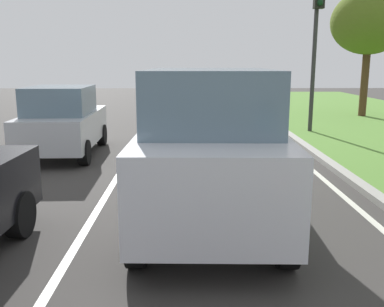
{
  "coord_description": "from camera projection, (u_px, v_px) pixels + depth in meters",
  "views": [
    {
      "loc": [
        0.77,
        3.52,
        2.38
      ],
      "look_at": [
        0.84,
        9.05,
        1.2
      ],
      "focal_mm": 40.35,
      "sensor_mm": 36.0,
      "label": 1
    }
  ],
  "objects": [
    {
      "name": "ground_plane",
      "position": [
        156.0,
        159.0,
        10.74
      ],
      "size": [
        60.0,
        60.0,
        0.0
      ],
      "primitive_type": "plane",
      "color": "#383533"
    },
    {
      "name": "lane_line_center",
      "position": [
        128.0,
        159.0,
        10.73
      ],
      "size": [
        0.12,
        32.0,
        0.01
      ],
      "primitive_type": "cube",
      "color": "silver",
      "rests_on": "ground"
    },
    {
      "name": "lane_line_right_edge",
      "position": [
        300.0,
        159.0,
        10.78
      ],
      "size": [
        0.12,
        32.0,
        0.01
      ],
      "primitive_type": "cube",
      "color": "silver",
      "rests_on": "ground"
    },
    {
      "name": "curb_right",
      "position": [
        320.0,
        157.0,
        10.78
      ],
      "size": [
        0.24,
        48.0,
        0.12
      ],
      "primitive_type": "cube",
      "color": "#9E9B93",
      "rests_on": "ground"
    },
    {
      "name": "car_suv_ahead",
      "position": [
        209.0,
        146.0,
        6.35
      ],
      "size": [
        2.08,
        4.55,
        2.28
      ],
      "rotation": [
        0.0,
        0.0,
        -0.03
      ],
      "color": "silver",
      "rests_on": "ground"
    },
    {
      "name": "car_hatchback_far",
      "position": [
        63.0,
        121.0,
        11.11
      ],
      "size": [
        1.82,
        3.75,
        1.78
      ],
      "rotation": [
        0.0,
        0.0,
        0.03
      ],
      "color": "#B7BABF",
      "rests_on": "ground"
    },
    {
      "name": "traffic_light_near_right",
      "position": [
        317.0,
        26.0,
        13.98
      ],
      "size": [
        0.32,
        0.5,
        5.33
      ],
      "color": "#2D2D2D",
      "rests_on": "ground"
    },
    {
      "name": "tree_roadside_far",
      "position": [
        369.0,
        22.0,
        18.19
      ],
      "size": [
        3.2,
        3.2,
        5.4
      ],
      "color": "#4C331E",
      "rests_on": "ground"
    }
  ]
}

